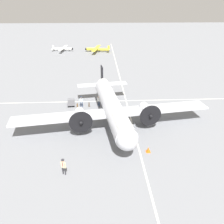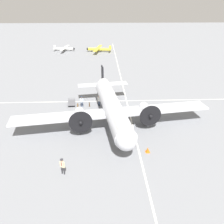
# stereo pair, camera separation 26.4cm
# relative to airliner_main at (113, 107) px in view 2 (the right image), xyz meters

# --- Properties ---
(ground_plane) EXTENTS (300.00, 300.00, 0.00)m
(ground_plane) POSITION_rel_airliner_main_xyz_m (0.37, 0.05, -2.39)
(ground_plane) COLOR slate
(apron_line_eastwest) EXTENTS (120.00, 0.16, 0.01)m
(apron_line_eastwest) POSITION_rel_airliner_main_xyz_m (0.37, -2.56, -2.39)
(apron_line_eastwest) COLOR silver
(apron_line_eastwest) RESTS_ON ground_plane
(apron_line_northsouth) EXTENTS (0.16, 120.00, 0.01)m
(apron_line_northsouth) POSITION_rel_airliner_main_xyz_m (7.27, 0.05, -2.39)
(apron_line_northsouth) COLOR silver
(apron_line_northsouth) RESTS_ON ground_plane
(airliner_main) EXTENTS (17.73, 24.56, 5.37)m
(airliner_main) POSITION_rel_airliner_main_xyz_m (0.00, 0.00, 0.00)
(airliner_main) COLOR silver
(airliner_main) RESTS_ON ground_plane
(crew_foreground) EXTENTS (0.37, 0.53, 1.69)m
(crew_foreground) POSITION_rel_airliner_main_xyz_m (-9.10, 4.94, -1.33)
(crew_foreground) COLOR #2D2D33
(crew_foreground) RESTS_ON ground_plane
(passenger_boarding) EXTENTS (0.28, 0.56, 1.66)m
(passenger_boarding) POSITION_rel_airliner_main_xyz_m (5.33, 4.40, -1.35)
(passenger_boarding) COLOR navy
(passenger_boarding) RESTS_ON ground_plane
(ramp_agent) EXTENTS (0.40, 0.46, 1.66)m
(ramp_agent) POSITION_rel_airliner_main_xyz_m (5.49, 1.81, -1.38)
(ramp_agent) COLOR navy
(ramp_agent) RESTS_ON ground_plane
(suitcase_near_door) EXTENTS (0.46, 0.18, 0.47)m
(suitcase_near_door) POSITION_rel_airliner_main_xyz_m (5.45, 5.06, -2.17)
(suitcase_near_door) COLOR brown
(suitcase_near_door) RESTS_ON ground_plane
(suitcase_upright_spare) EXTENTS (0.49, 0.13, 0.62)m
(suitcase_upright_spare) POSITION_rel_airliner_main_xyz_m (5.46, 3.28, -2.10)
(suitcase_upright_spare) COLOR #47331E
(suitcase_upright_spare) RESTS_ON ground_plane
(baggage_cart) EXTENTS (2.47, 1.32, 0.56)m
(baggage_cart) POSITION_rel_airliner_main_xyz_m (6.28, 6.08, -2.11)
(baggage_cart) COLOR #56565B
(baggage_cart) RESTS_ON ground_plane
(light_aircraft_distant) EXTENTS (9.13, 6.81, 1.79)m
(light_aircraft_distant) POSITION_rel_airliner_main_xyz_m (47.41, 13.39, -1.62)
(light_aircraft_distant) COLOR white
(light_aircraft_distant) RESTS_ON ground_plane
(light_aircraft_taxiing) EXTENTS (10.62, 7.98, 2.03)m
(light_aircraft_taxiing) POSITION_rel_airliner_main_xyz_m (45.68, 2.51, -1.55)
(light_aircraft_taxiing) COLOR yellow
(light_aircraft_taxiing) RESTS_ON ground_plane
(traffic_cone) EXTENTS (0.47, 0.47, 0.62)m
(traffic_cone) POSITION_rel_airliner_main_xyz_m (-6.16, -3.46, -2.10)
(traffic_cone) COLOR orange
(traffic_cone) RESTS_ON ground_plane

